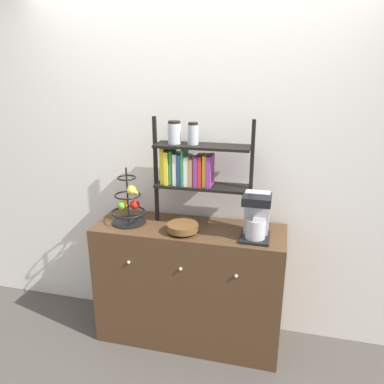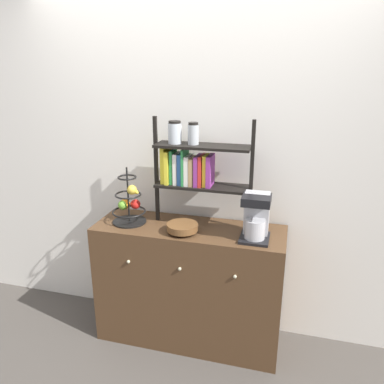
{
  "view_description": "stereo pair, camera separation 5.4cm",
  "coord_description": "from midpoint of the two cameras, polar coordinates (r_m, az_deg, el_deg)",
  "views": [
    {
      "loc": [
        0.6,
        -2.11,
        1.98
      ],
      "look_at": [
        0.02,
        0.22,
        1.18
      ],
      "focal_mm": 35.0,
      "sensor_mm": 36.0,
      "label": 1
    },
    {
      "loc": [
        0.65,
        -2.1,
        1.98
      ],
      "look_at": [
        0.02,
        0.22,
        1.18
      ],
      "focal_mm": 35.0,
      "sensor_mm": 36.0,
      "label": 2
    }
  ],
  "objects": [
    {
      "name": "ground_plane",
      "position": [
        2.96,
        -2.16,
        -23.66
      ],
      "size": [
        12.0,
        12.0,
        0.0
      ],
      "primitive_type": "plane",
      "color": "#47423D"
    },
    {
      "name": "wall_back",
      "position": [
        2.76,
        0.33,
        4.07
      ],
      "size": [
        7.0,
        0.05,
        2.6
      ],
      "primitive_type": "cube",
      "color": "silver",
      "rests_on": "ground_plane"
    },
    {
      "name": "sideboard",
      "position": [
        2.86,
        -1.01,
        -13.87
      ],
      "size": [
        1.34,
        0.47,
        0.92
      ],
      "color": "#4C331E",
      "rests_on": "ground_plane"
    },
    {
      "name": "coffee_maker",
      "position": [
        2.46,
        9.15,
        -3.66
      ],
      "size": [
        0.19,
        0.22,
        0.3
      ],
      "color": "black",
      "rests_on": "sideboard"
    },
    {
      "name": "fruit_stand",
      "position": [
        2.73,
        -10.23,
        -1.84
      ],
      "size": [
        0.24,
        0.24,
        0.41
      ],
      "color": "black",
      "rests_on": "sideboard"
    },
    {
      "name": "wooden_bowl",
      "position": [
        2.54,
        -2.06,
        -5.43
      ],
      "size": [
        0.21,
        0.21,
        0.06
      ],
      "color": "brown",
      "rests_on": "sideboard"
    },
    {
      "name": "shelf_hutch",
      "position": [
        2.57,
        -0.74,
        4.27
      ],
      "size": [
        0.69,
        0.2,
        0.76
      ],
      "color": "black",
      "rests_on": "sideboard"
    }
  ]
}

